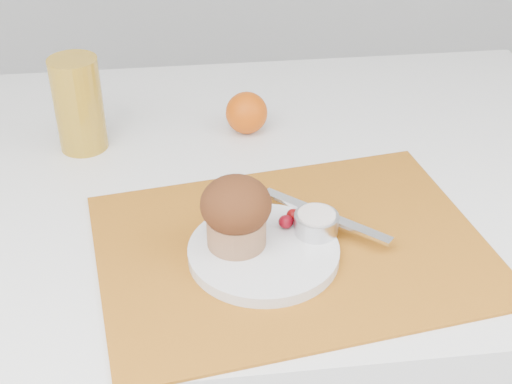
{
  "coord_description": "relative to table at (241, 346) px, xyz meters",
  "views": [
    {
      "loc": [
        -0.08,
        -0.86,
        1.33
      ],
      "look_at": [
        0.01,
        -0.08,
        0.8
      ],
      "focal_mm": 50.0,
      "sensor_mm": 36.0,
      "label": 1
    }
  ],
  "objects": [
    {
      "name": "muffin",
      "position": [
        -0.02,
        -0.2,
        0.44
      ],
      "size": [
        0.1,
        0.1,
        0.09
      ],
      "color": "#AE7A54",
      "rests_on": "plate"
    },
    {
      "name": "raspberry_near",
      "position": [
        0.05,
        -0.17,
        0.4
      ],
      "size": [
        0.02,
        0.02,
        0.02
      ],
      "primitive_type": "ellipsoid",
      "color": "#54020A",
      "rests_on": "plate"
    },
    {
      "name": "placemat",
      "position": [
        0.05,
        -0.19,
        0.38
      ],
      "size": [
        0.54,
        0.43,
        0.0
      ],
      "primitive_type": "cube",
      "rotation": [
        0.0,
        0.0,
        0.15
      ],
      "color": "#AD6218",
      "rests_on": "table"
    },
    {
      "name": "table",
      "position": [
        0.0,
        0.0,
        0.0
      ],
      "size": [
        1.2,
        0.8,
        0.75
      ],
      "primitive_type": "cube",
      "color": "white",
      "rests_on": "ground"
    },
    {
      "name": "butter_knife",
      "position": [
        0.1,
        -0.16,
        0.4
      ],
      "size": [
        0.15,
        0.14,
        0.0
      ],
      "primitive_type": "cube",
      "rotation": [
        0.0,
        0.0,
        -0.75
      ],
      "color": "white",
      "rests_on": "plate"
    },
    {
      "name": "juice_glass",
      "position": [
        -0.24,
        0.1,
        0.45
      ],
      "size": [
        0.08,
        0.08,
        0.15
      ],
      "primitive_type": "cylinder",
      "rotation": [
        0.0,
        0.0,
        0.1
      ],
      "color": "#B68822",
      "rests_on": "table"
    },
    {
      "name": "plate",
      "position": [
        0.01,
        -0.21,
        0.39
      ],
      "size": [
        0.21,
        0.21,
        0.02
      ],
      "primitive_type": "cylinder",
      "rotation": [
        0.0,
        0.0,
        -0.09
      ],
      "color": "white",
      "rests_on": "placemat"
    },
    {
      "name": "raspberry_far",
      "position": [
        0.06,
        -0.16,
        0.4
      ],
      "size": [
        0.02,
        0.02,
        0.02
      ],
      "primitive_type": "ellipsoid",
      "color": "#580203",
      "rests_on": "plate"
    },
    {
      "name": "cream",
      "position": [
        0.08,
        -0.19,
        0.42
      ],
      "size": [
        0.06,
        0.06,
        0.01
      ],
      "primitive_type": "cylinder",
      "rotation": [
        0.0,
        0.0,
        -0.23
      ],
      "color": "silver",
      "rests_on": "ramekin"
    },
    {
      "name": "orange",
      "position": [
        0.03,
        0.12,
        0.41
      ],
      "size": [
        0.07,
        0.07,
        0.07
      ],
      "primitive_type": "sphere",
      "color": "#DE5407",
      "rests_on": "table"
    },
    {
      "name": "ramekin",
      "position": [
        0.08,
        -0.19,
        0.41
      ],
      "size": [
        0.07,
        0.07,
        0.03
      ],
      "primitive_type": "cylinder",
      "rotation": [
        0.0,
        0.0,
        -0.17
      ],
      "color": "silver",
      "rests_on": "plate"
    }
  ]
}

